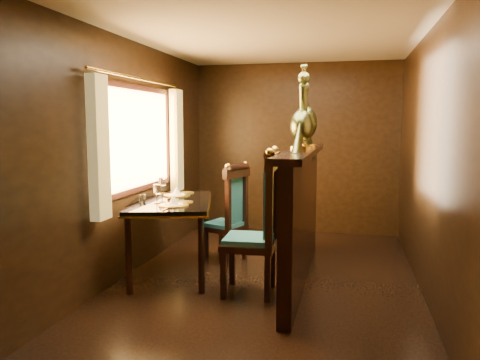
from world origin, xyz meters
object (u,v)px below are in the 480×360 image
(chair_right, at_px, (232,210))
(dining_table, at_px, (171,207))
(peacock_right, at_px, (305,108))
(chair_left, at_px, (263,218))
(peacock_left, at_px, (302,112))

(chair_right, bearing_deg, dining_table, -112.71)
(dining_table, xyz_separation_m, chair_right, (0.53, 0.55, -0.12))
(peacock_right, bearing_deg, dining_table, -166.00)
(chair_right, height_order, peacock_right, peacock_right)
(dining_table, xyz_separation_m, chair_left, (1.06, -0.37, -0.00))
(dining_table, bearing_deg, chair_right, 30.86)
(peacock_right, bearing_deg, chair_left, -113.79)
(peacock_right, bearing_deg, peacock_left, -90.00)
(chair_left, bearing_deg, chair_right, 117.41)
(chair_left, height_order, chair_right, chair_left)
(chair_right, distance_m, peacock_right, 1.46)
(dining_table, relative_size, chair_right, 1.30)
(chair_left, distance_m, chair_right, 1.07)
(dining_table, bearing_deg, peacock_right, -1.27)
(chair_right, height_order, peacock_left, peacock_left)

